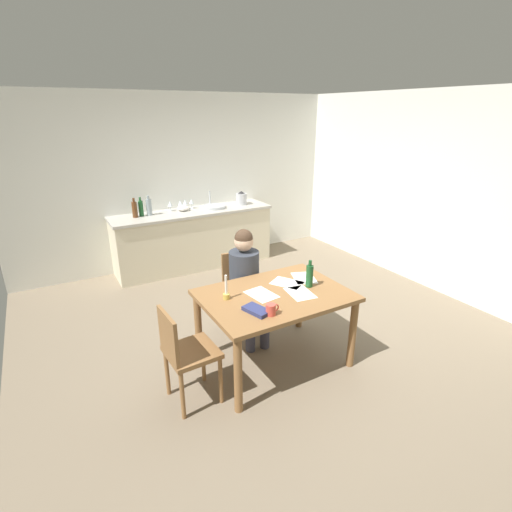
% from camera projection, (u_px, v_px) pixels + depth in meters
% --- Properties ---
extents(ground_plane, '(5.20, 5.20, 0.04)m').
position_uv_depth(ground_plane, '(269.00, 331.00, 4.36)').
color(ground_plane, '#7A6B56').
extents(wall_back, '(5.20, 0.12, 2.60)m').
position_uv_depth(wall_back, '(183.00, 181.00, 6.00)').
color(wall_back, silver).
rests_on(wall_back, ground).
extents(wall_right, '(0.12, 5.20, 2.60)m').
position_uv_depth(wall_right, '(436.00, 193.00, 5.10)').
color(wall_right, silver).
rests_on(wall_right, ground).
extents(kitchen_counter, '(2.46, 0.64, 0.90)m').
position_uv_depth(kitchen_counter, '(194.00, 239.00, 6.01)').
color(kitchen_counter, beige).
rests_on(kitchen_counter, ground).
extents(dining_table, '(1.34, 0.96, 0.75)m').
position_uv_depth(dining_table, '(275.00, 303.00, 3.58)').
color(dining_table, olive).
rests_on(dining_table, ground).
extents(chair_at_table, '(0.45, 0.45, 0.88)m').
position_uv_depth(chair_at_table, '(242.00, 288.00, 4.23)').
color(chair_at_table, olive).
rests_on(chair_at_table, ground).
extents(person_seated, '(0.37, 0.62, 1.19)m').
position_uv_depth(person_seated, '(246.00, 278.00, 4.04)').
color(person_seated, '#333842').
rests_on(person_seated, ground).
extents(chair_side_empty, '(0.42, 0.42, 0.88)m').
position_uv_depth(chair_side_empty, '(185.00, 352.00, 3.12)').
color(chair_side_empty, olive).
rests_on(chair_side_empty, ground).
extents(coffee_mug, '(0.12, 0.08, 0.10)m').
position_uv_depth(coffee_mug, '(271.00, 309.00, 3.16)').
color(coffee_mug, '#D84C3F').
rests_on(coffee_mug, dining_table).
extents(candlestick, '(0.06, 0.06, 0.23)m').
position_uv_depth(candlestick, '(226.00, 293.00, 3.43)').
color(candlestick, gold).
rests_on(candlestick, dining_table).
extents(book_magazine, '(0.19, 0.26, 0.03)m').
position_uv_depth(book_magazine, '(257.00, 310.00, 3.22)').
color(book_magazine, navy).
rests_on(book_magazine, dining_table).
extents(paper_letter, '(0.25, 0.32, 0.00)m').
position_uv_depth(paper_letter, '(300.00, 293.00, 3.56)').
color(paper_letter, white).
rests_on(paper_letter, dining_table).
extents(paper_bill, '(0.33, 0.36, 0.00)m').
position_uv_depth(paper_bill, '(287.00, 283.00, 3.77)').
color(paper_bill, white).
rests_on(paper_bill, dining_table).
extents(paper_envelope, '(0.30, 0.35, 0.00)m').
position_uv_depth(paper_envelope, '(304.00, 278.00, 3.88)').
color(paper_envelope, white).
rests_on(paper_envelope, dining_table).
extents(paper_receipt, '(0.25, 0.32, 0.00)m').
position_uv_depth(paper_receipt, '(261.00, 294.00, 3.53)').
color(paper_receipt, white).
rests_on(paper_receipt, dining_table).
extents(wine_bottle_on_table, '(0.07, 0.07, 0.27)m').
position_uv_depth(wine_bottle_on_table, '(310.00, 276.00, 3.65)').
color(wine_bottle_on_table, '#194C23').
rests_on(wine_bottle_on_table, dining_table).
extents(sink_unit, '(0.36, 0.36, 0.24)m').
position_uv_depth(sink_unit, '(214.00, 206.00, 6.01)').
color(sink_unit, '#B2B7BC').
rests_on(sink_unit, kitchen_counter).
extents(bottle_oil, '(0.07, 0.07, 0.28)m').
position_uv_depth(bottle_oil, '(135.00, 209.00, 5.45)').
color(bottle_oil, '#593319').
rests_on(bottle_oil, kitchen_counter).
extents(bottle_vinegar, '(0.07, 0.07, 0.28)m').
position_uv_depth(bottle_vinegar, '(141.00, 208.00, 5.51)').
color(bottle_vinegar, '#194C23').
rests_on(bottle_vinegar, kitchen_counter).
extents(bottle_wine_red, '(0.08, 0.08, 0.29)m').
position_uv_depth(bottle_wine_red, '(149.00, 207.00, 5.56)').
color(bottle_wine_red, '#8C999E').
rests_on(bottle_wine_red, kitchen_counter).
extents(mixing_bowl, '(0.18, 0.18, 0.08)m').
position_uv_depth(mixing_bowl, '(183.00, 208.00, 5.84)').
color(mixing_bowl, white).
rests_on(mixing_bowl, kitchen_counter).
extents(stovetop_kettle, '(0.18, 0.18, 0.22)m').
position_uv_depth(stovetop_kettle, '(241.00, 198.00, 6.21)').
color(stovetop_kettle, '#B7BABF').
rests_on(stovetop_kettle, kitchen_counter).
extents(wine_glass_near_sink, '(0.07, 0.07, 0.15)m').
position_uv_depth(wine_glass_near_sink, '(191.00, 202.00, 5.96)').
color(wine_glass_near_sink, silver).
rests_on(wine_glass_near_sink, kitchen_counter).
extents(wine_glass_by_kettle, '(0.07, 0.07, 0.15)m').
position_uv_depth(wine_glass_by_kettle, '(185.00, 202.00, 5.91)').
color(wine_glass_by_kettle, silver).
rests_on(wine_glass_by_kettle, kitchen_counter).
extents(wine_glass_back_left, '(0.07, 0.07, 0.15)m').
position_uv_depth(wine_glass_back_left, '(180.00, 203.00, 5.87)').
color(wine_glass_back_left, silver).
rests_on(wine_glass_back_left, kitchen_counter).
extents(wine_glass_back_right, '(0.07, 0.07, 0.15)m').
position_uv_depth(wine_glass_back_right, '(170.00, 204.00, 5.80)').
color(wine_glass_back_right, silver).
rests_on(wine_glass_back_right, kitchen_counter).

